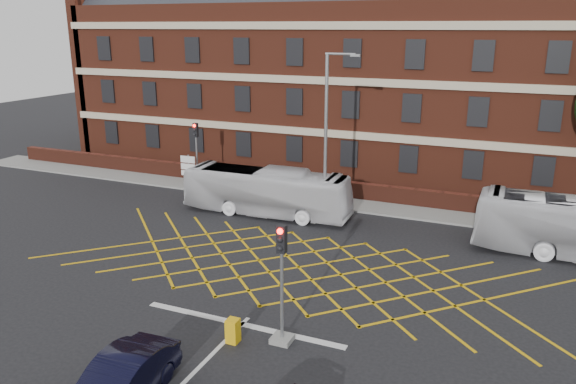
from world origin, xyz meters
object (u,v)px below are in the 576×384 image
at_px(traffic_light_far, 197,160).
at_px(street_lamp, 326,166).
at_px(traffic_light_near, 282,295).
at_px(car_navy, 119,383).
at_px(utility_cabinet, 233,331).
at_px(bus_left, 266,192).
at_px(direction_signs, 188,167).

xyz_separation_m(traffic_light_far, street_lamp, (10.51, -3.59, 1.41)).
bearing_deg(traffic_light_near, car_navy, -120.84).
distance_m(street_lamp, utility_cabinet, 13.38).
distance_m(bus_left, car_navy, 17.42).
height_order(traffic_light_far, direction_signs, traffic_light_far).
height_order(car_navy, street_lamp, street_lamp).
bearing_deg(utility_cabinet, street_lamp, 95.50).
bearing_deg(bus_left, utility_cabinet, -161.06).
xyz_separation_m(bus_left, utility_cabinet, (4.78, -12.85, -0.93)).
xyz_separation_m(direction_signs, utility_cabinet, (12.08, -16.00, -0.95)).
xyz_separation_m(bus_left, traffic_light_far, (-6.98, 3.77, 0.40)).
relative_size(bus_left, direction_signs, 4.45).
bearing_deg(utility_cabinet, direction_signs, 127.06).
bearing_deg(direction_signs, street_lamp, -15.33).
relative_size(traffic_light_near, traffic_light_far, 1.00).
relative_size(traffic_light_near, street_lamp, 0.47).
distance_m(bus_left, utility_cabinet, 13.75).
bearing_deg(street_lamp, utility_cabinet, -84.50).
height_order(bus_left, direction_signs, bus_left).
bearing_deg(direction_signs, utility_cabinet, -52.94).
bearing_deg(bus_left, direction_signs, 65.20).
distance_m(direction_signs, utility_cabinet, 20.07).
bearing_deg(traffic_light_far, bus_left, -28.34).
bearing_deg(direction_signs, bus_left, -23.32).
relative_size(traffic_light_far, direction_signs, 1.94).
xyz_separation_m(traffic_light_far, direction_signs, (-0.31, -0.62, -0.39)).
bearing_deg(car_navy, utility_cabinet, 68.43).
height_order(traffic_light_near, direction_signs, traffic_light_near).
xyz_separation_m(car_navy, utility_cabinet, (1.38, 4.21, -0.29)).
bearing_deg(car_navy, traffic_light_far, 113.02).
bearing_deg(traffic_light_far, car_navy, -63.49).
relative_size(car_navy, utility_cabinet, 5.09).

